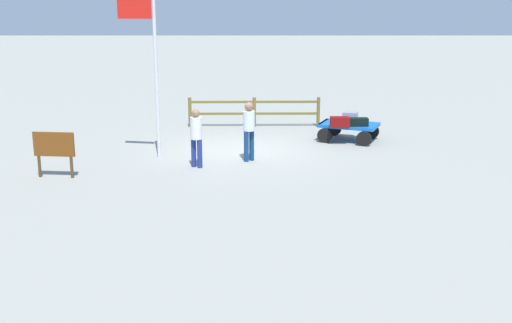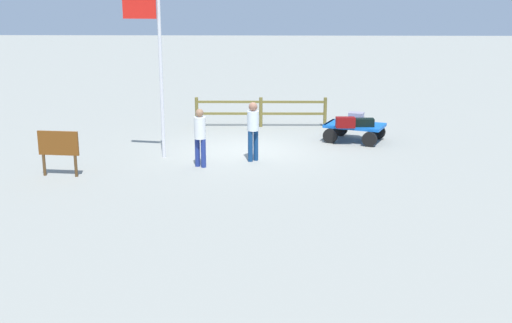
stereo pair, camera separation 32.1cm
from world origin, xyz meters
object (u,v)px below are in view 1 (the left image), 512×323
object	(u,v)px
worker_lead	(249,127)
worker_trailing	(196,134)
suitcase_navy	(340,122)
suitcase_tan	(358,122)
suitcase_dark	(350,117)
signboard	(54,148)
luggage_cart	(348,128)
flagpole	(151,61)

from	to	relation	value
worker_lead	worker_trailing	xyz separation A→B (m)	(1.44, 0.70, -0.07)
suitcase_navy	suitcase_tan	xyz separation A→B (m)	(-0.62, -0.20, -0.04)
worker_lead	worker_trailing	size ratio (longest dim) A/B	1.05
suitcase_dark	signboard	xyz separation A→B (m)	(8.34, 4.75, 0.07)
suitcase_navy	worker_trailing	world-z (taller)	worker_trailing
luggage_cart	worker_trailing	size ratio (longest dim) A/B	1.31
luggage_cart	worker_lead	size ratio (longest dim) A/B	1.25
luggage_cart	signboard	xyz separation A→B (m)	(8.24, 4.41, 0.37)
flagpole	worker_lead	bearing A→B (deg)	172.74
suitcase_navy	flagpole	bearing A→B (deg)	16.98
signboard	worker_lead	bearing A→B (deg)	-161.04
worker_trailing	signboard	xyz separation A→B (m)	(3.59, 1.03, -0.13)
luggage_cart	suitcase_navy	world-z (taller)	suitcase_navy
suitcase_dark	flagpole	distance (m)	6.97
luggage_cart	flagpole	size ratio (longest dim) A/B	0.46
suitcase_navy	signboard	world-z (taller)	signboard
worker_trailing	flagpole	xyz separation A→B (m)	(1.33, -1.05, 1.88)
suitcase_navy	luggage_cart	bearing A→B (deg)	-120.56
suitcase_tan	worker_trailing	bearing A→B (deg)	31.09
suitcase_navy	flagpole	distance (m)	6.24
signboard	suitcase_tan	bearing A→B (deg)	-154.84
signboard	suitcase_dark	bearing A→B (deg)	-150.36
flagpole	suitcase_dark	bearing A→B (deg)	-156.34
worker_lead	flagpole	xyz separation A→B (m)	(2.77, -0.35, 1.82)
suitcase_dark	signboard	world-z (taller)	signboard
worker_lead	flagpole	world-z (taller)	flagpole
worker_lead	luggage_cart	bearing A→B (deg)	-140.18
suitcase_dark	worker_trailing	size ratio (longest dim) A/B	0.35
flagpole	signboard	size ratio (longest dim) A/B	3.84
flagpole	luggage_cart	bearing A→B (deg)	-158.75
suitcase_tan	worker_trailing	world-z (taller)	worker_trailing
suitcase_tan	flagpole	world-z (taller)	flagpole
suitcase_navy	signboard	size ratio (longest dim) A/B	0.50
luggage_cart	signboard	size ratio (longest dim) A/B	1.77
suitcase_dark	suitcase_navy	distance (m)	1.05
suitcase_navy	signboard	bearing A→B (deg)	25.73
suitcase_dark	flagpole	xyz separation A→B (m)	(6.09, 2.67, 2.09)
suitcase_tan	suitcase_navy	bearing A→B (deg)	17.49
suitcase_navy	worker_lead	world-z (taller)	worker_lead
suitcase_navy	flagpole	world-z (taller)	flagpole
suitcase_dark	suitcase_navy	world-z (taller)	suitcase_navy
suitcase_navy	worker_trailing	distance (m)	5.11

